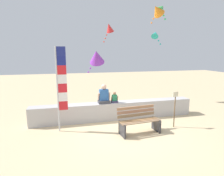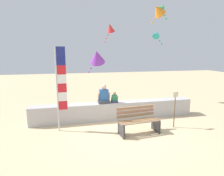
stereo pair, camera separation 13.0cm
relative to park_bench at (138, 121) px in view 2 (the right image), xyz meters
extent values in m
plane|color=#D0B689|center=(-0.44, 0.30, -0.41)|extent=(40.00, 40.00, 0.00)
cube|color=#B6B2B2|center=(-0.44, 1.53, -0.05)|extent=(6.70, 0.50, 0.72)
cube|color=#947558|center=(0.02, -0.25, 0.04)|extent=(1.42, 0.21, 0.03)
cube|color=#A27A56|center=(0.01, -0.13, 0.04)|extent=(1.42, 0.21, 0.03)
cube|color=#9F7448|center=(0.00, -0.02, 0.04)|extent=(1.42, 0.21, 0.03)
cube|color=#947857|center=(-0.01, 0.09, 0.04)|extent=(1.42, 0.21, 0.03)
cube|color=#967756|center=(-0.02, 0.20, 0.16)|extent=(1.42, 0.19, 0.10)
cube|color=#9F7058|center=(-0.02, 0.22, 0.29)|extent=(1.42, 0.19, 0.10)
cube|color=#A37553|center=(-0.02, 0.24, 0.42)|extent=(1.42, 0.19, 0.10)
cube|color=#2D2D33|center=(-0.64, -0.14, -0.18)|extent=(0.10, 0.53, 0.45)
cube|color=#2D2D33|center=(0.65, -0.01, -0.18)|extent=(0.10, 0.53, 0.45)
cube|color=#3A3C45|center=(-0.91, 1.51, 0.38)|extent=(0.46, 0.37, 0.12)
cube|color=#2A5899|center=(-0.91, 1.51, 0.66)|extent=(0.35, 0.23, 0.44)
cylinder|color=#D8AA8E|center=(-1.13, 1.48, 0.60)|extent=(0.07, 0.17, 0.32)
cylinder|color=#D8AA8E|center=(-0.69, 1.48, 0.60)|extent=(0.07, 0.17, 0.32)
sphere|color=#D8AA8E|center=(-0.91, 1.51, 0.98)|extent=(0.22, 0.22, 0.22)
cube|color=#3B3352|center=(-0.47, 1.51, 0.35)|extent=(0.26, 0.21, 0.07)
cube|color=#277C4F|center=(-0.47, 1.51, 0.51)|extent=(0.20, 0.13, 0.25)
cylinder|color=#9C714F|center=(-0.59, 1.49, 0.48)|extent=(0.04, 0.10, 0.18)
cylinder|color=#9C714F|center=(-0.34, 1.49, 0.48)|extent=(0.04, 0.10, 0.18)
sphere|color=#9C714F|center=(-0.47, 1.51, 0.70)|extent=(0.12, 0.12, 0.12)
cylinder|color=#B7B7BC|center=(-2.66, 0.79, 1.06)|extent=(0.05, 0.05, 2.92)
cube|color=red|center=(-2.48, 0.79, 0.51)|extent=(0.29, 0.02, 0.31)
cube|color=white|center=(-2.48, 0.79, 0.82)|extent=(0.29, 0.02, 0.31)
cube|color=red|center=(-2.48, 0.79, 1.13)|extent=(0.29, 0.02, 0.31)
cube|color=white|center=(-2.48, 0.79, 1.44)|extent=(0.29, 0.02, 0.31)
cube|color=red|center=(-2.48, 0.79, 1.75)|extent=(0.29, 0.02, 0.31)
cube|color=navy|center=(-2.48, 0.79, 2.06)|extent=(0.29, 0.02, 0.31)
cube|color=navy|center=(-2.48, 0.79, 2.36)|extent=(0.29, 0.02, 0.31)
cone|color=purple|center=(-0.93, 3.00, 2.14)|extent=(0.93, 1.07, 0.87)
sphere|color=purple|center=(-1.03, 3.03, 1.96)|extent=(0.08, 0.08, 0.08)
sphere|color=purple|center=(-1.12, 3.06, 1.78)|extent=(0.08, 0.08, 0.08)
sphere|color=purple|center=(-1.22, 3.09, 1.60)|extent=(0.08, 0.08, 0.08)
sphere|color=purple|center=(-1.31, 3.12, 1.42)|extent=(0.08, 0.08, 0.08)
cone|color=red|center=(0.07, 4.67, 3.65)|extent=(0.71, 0.68, 0.58)
sphere|color=red|center=(0.01, 4.75, 3.47)|extent=(0.08, 0.08, 0.08)
sphere|color=red|center=(-0.05, 4.82, 3.29)|extent=(0.08, 0.08, 0.08)
sphere|color=red|center=(-0.11, 4.90, 3.11)|extent=(0.08, 0.08, 0.08)
sphere|color=red|center=(-0.17, 4.98, 2.93)|extent=(0.08, 0.08, 0.08)
cone|color=teal|center=(2.53, 4.12, 3.33)|extent=(0.63, 0.67, 0.55)
sphere|color=#089F9E|center=(2.61, 4.06, 3.15)|extent=(0.08, 0.08, 0.08)
sphere|color=#089F9E|center=(2.70, 4.01, 2.97)|extent=(0.08, 0.08, 0.08)
sphere|color=#089F9E|center=(2.78, 3.95, 2.79)|extent=(0.08, 0.08, 0.08)
cone|color=orange|center=(1.98, 2.89, 4.30)|extent=(0.88, 0.81, 0.72)
sphere|color=orange|center=(1.93, 2.98, 4.12)|extent=(0.08, 0.08, 0.08)
sphere|color=orange|center=(1.88, 3.07, 3.94)|extent=(0.08, 0.08, 0.08)
sphere|color=orange|center=(1.83, 3.15, 3.76)|extent=(0.08, 0.08, 0.08)
cone|color=green|center=(2.29, 3.12, 4.43)|extent=(0.71, 0.63, 0.59)
sphere|color=#24C261|center=(2.32, 3.02, 4.25)|extent=(0.08, 0.08, 0.08)
sphere|color=#24C261|center=(2.35, 2.93, 4.07)|extent=(0.08, 0.08, 0.08)
sphere|color=#24C261|center=(2.38, 2.83, 3.89)|extent=(0.08, 0.08, 0.08)
cylinder|color=brown|center=(1.46, 0.16, 0.17)|extent=(0.04, 0.04, 1.14)
cube|color=beige|center=(1.46, 0.16, 0.84)|extent=(0.24, 0.06, 0.18)
camera|label=1|loc=(-2.39, -5.78, 2.31)|focal=30.44mm
camera|label=2|loc=(-2.26, -5.81, 2.31)|focal=30.44mm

